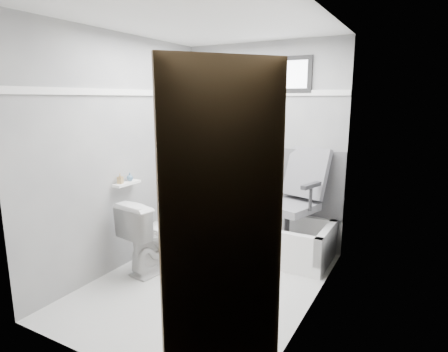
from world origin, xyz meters
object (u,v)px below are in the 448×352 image
Objects in this scene: toilet at (157,234)px; soap_bottle_b at (130,177)px; bathtub at (264,236)px; soap_bottle_a at (120,179)px; office_chair at (288,199)px; door at (238,253)px.

toilet is 8.95× the size of soap_bottle_b.
toilet is at bearing -132.51° from bathtub.
office_chair is at bearing 37.55° from soap_bottle_a.
door reaches higher than office_chair.
soap_bottle_b is (-1.92, 1.30, -0.04)m from door.
soap_bottle_a is at bearing 148.91° from door.
door is at bearing -31.09° from soap_bottle_a.
office_chair is at bearing 5.99° from bathtub.
soap_bottle_a is at bearing -90.00° from soap_bottle_b.
office_chair is 1.80m from soap_bottle_a.
soap_bottle_a is (-1.14, -1.05, 0.76)m from bathtub.
soap_bottle_b is (-1.14, -0.91, 0.75)m from bathtub.
bathtub is 0.54m from office_chair.
bathtub is 0.75× the size of door.
bathtub is 1.73m from soap_bottle_a.
office_chair is 13.09× the size of soap_bottle_b.
soap_bottle_b is at bearing 11.62° from toilet.
office_chair is 10.16× the size of soap_bottle_a.
soap_bottle_a is at bearing -137.34° from bathtub.
office_chair is (0.26, 0.03, 0.47)m from bathtub.
office_chair is at bearing 102.96° from door.
door is 2.32m from soap_bottle_b.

